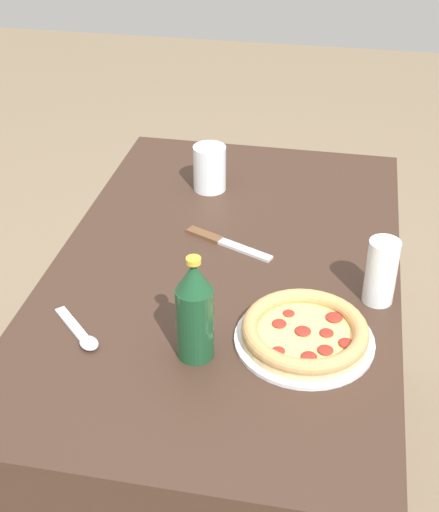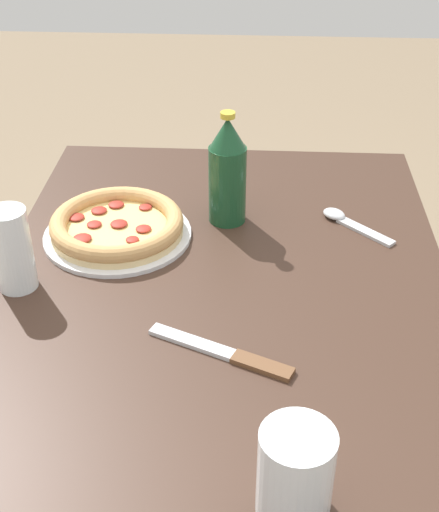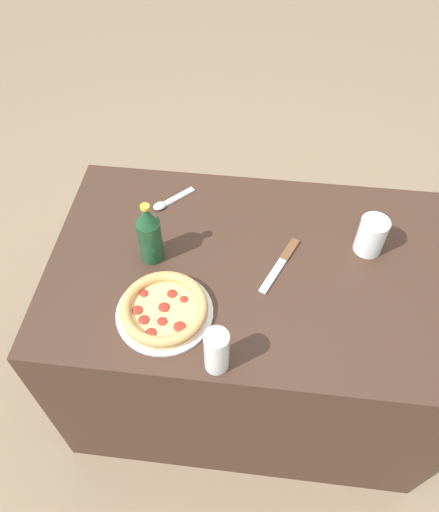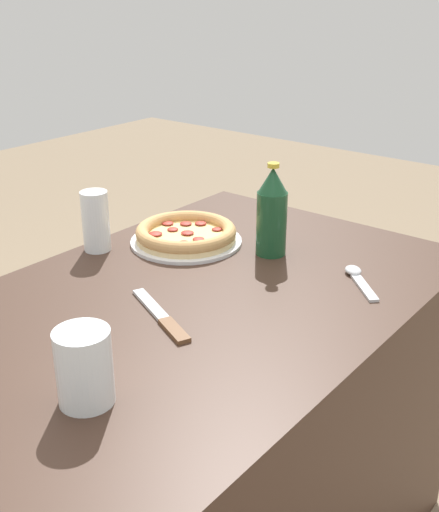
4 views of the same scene
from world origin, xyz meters
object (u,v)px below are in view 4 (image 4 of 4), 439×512
Objects in this scene: glass_mango_juice at (85,370)px; knife at (162,317)px; pizza_margherita at (186,235)px; beer_bottle at (270,212)px; spoon at (357,277)px; glass_lemonade at (96,224)px.

knife is at bearing 18.87° from glass_mango_juice.
pizza_margherita is at bearing 34.36° from knife.
beer_bottle is at bearing 9.64° from glass_mango_juice.
knife is at bearing 151.78° from spoon.
glass_lemonade reaches higher than spoon.
beer_bottle is 1.63× the size of spoon.
glass_lemonade is at bearing 139.90° from pizza_margherita.
glass_lemonade is (-0.16, 0.13, 0.04)m from pizza_margherita.
spoon is (0.38, -0.20, 0.00)m from knife.
pizza_margherita is 0.63m from glass_mango_juice.
spoon is at bearing -10.44° from glass_mango_juice.
knife is (-0.38, -0.02, -0.10)m from beer_bottle.
glass_lemonade reaches higher than glass_mango_juice.
pizza_margherita is at bearing -40.10° from glass_lemonade.
glass_mango_juice reaches higher than spoon.
knife is (-0.31, -0.21, -0.02)m from pizza_margherita.
glass_mango_juice is (-0.56, -0.30, 0.03)m from pizza_margherita.
beer_bottle is at bearing -69.28° from pizza_margherita.
glass_mango_juice is 0.27m from knife.
spoon reaches higher than knife.
glass_lemonade is 0.40m from beer_bottle.
glass_lemonade is 1.19× the size of glass_mango_juice.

